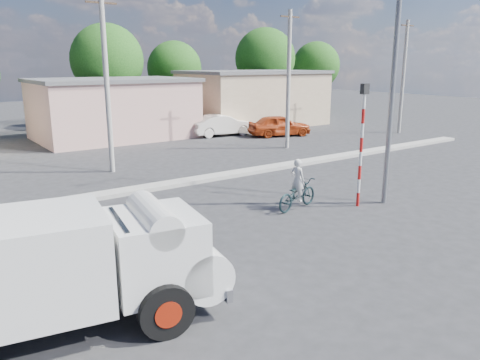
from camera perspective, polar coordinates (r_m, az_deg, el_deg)
ground_plane at (r=14.29m, az=10.30°, el=-6.81°), size 120.00×120.00×0.00m
median at (r=20.36m, az=-5.99°, el=-0.10°), size 40.00×0.80×0.16m
truck at (r=9.51m, az=-19.79°, el=-9.79°), size 6.08×3.11×2.39m
bicycle at (r=16.64m, az=6.96°, el=-1.73°), size 2.14×1.11×1.07m
cyclist at (r=16.58m, az=6.99°, el=-1.00°), size 0.46×0.61×1.51m
car_cream at (r=33.46m, az=-2.22°, el=6.71°), size 4.70×2.12×1.50m
car_red at (r=33.36m, az=4.84°, el=6.65°), size 4.73×2.99×1.50m
traffic_pole at (r=16.94m, az=14.64°, el=5.33°), size 0.28×0.18×4.36m
streetlight at (r=17.31m, az=17.97°, el=13.17°), size 2.34×0.22×9.00m
building_row at (r=33.14m, az=-16.65°, el=8.47°), size 37.80×7.30×4.44m
tree_row at (r=41.44m, az=-11.52°, el=13.70°), size 51.24×7.43×8.42m
utility_poles at (r=24.86m, az=-4.28°, el=11.81°), size 35.40×0.24×8.00m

